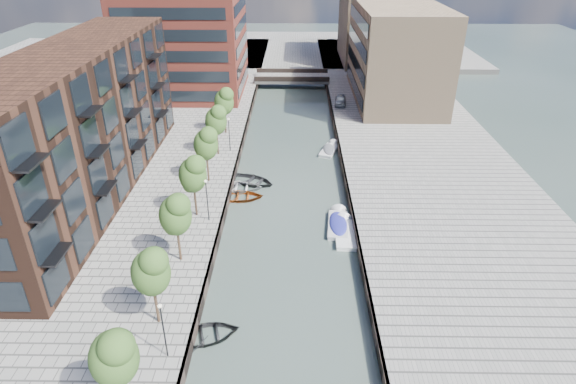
{
  "coord_description": "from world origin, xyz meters",
  "views": [
    {
      "loc": [
        0.58,
        -13.31,
        24.05
      ],
      "look_at": [
        0.0,
        24.89,
        3.5
      ],
      "focal_mm": 30.0,
      "sensor_mm": 36.0,
      "label": 1
    }
  ],
  "objects_px": {
    "bridge": "(292,78)",
    "tree_6": "(224,101)",
    "sloop_3": "(239,190)",
    "motorboat_2": "(345,232)",
    "sloop_2": "(240,199)",
    "sloop_4": "(252,183)",
    "tree_1": "(150,270)",
    "motorboat_4": "(330,149)",
    "tree_5": "(216,119)",
    "car": "(340,100)",
    "tree_3": "(193,173)",
    "motorboat_3": "(338,223)",
    "tree_2": "(175,213)",
    "tree_0": "(113,355)",
    "tree_4": "(206,143)",
    "sloop_0": "(206,338)"
  },
  "relations": [
    {
      "from": "bridge",
      "to": "tree_3",
      "type": "bearing_deg",
      "value": -100.25
    },
    {
      "from": "bridge",
      "to": "sloop_2",
      "type": "distance_m",
      "value": 42.45
    },
    {
      "from": "bridge",
      "to": "car",
      "type": "xyz_separation_m",
      "value": [
        7.5,
        -14.01,
        0.31
      ]
    },
    {
      "from": "sloop_0",
      "to": "motorboat_4",
      "type": "xyz_separation_m",
      "value": [
        10.28,
        31.88,
        0.18
      ]
    },
    {
      "from": "bridge",
      "to": "tree_6",
      "type": "relative_size",
      "value": 2.18
    },
    {
      "from": "tree_1",
      "to": "sloop_4",
      "type": "xyz_separation_m",
      "value": [
        4.41,
        22.37,
        -5.31
      ]
    },
    {
      "from": "tree_6",
      "to": "tree_3",
      "type": "bearing_deg",
      "value": -90.0
    },
    {
      "from": "sloop_4",
      "to": "motorboat_3",
      "type": "xyz_separation_m",
      "value": [
        8.77,
        -8.39,
        0.21
      ]
    },
    {
      "from": "motorboat_4",
      "to": "tree_0",
      "type": "bearing_deg",
      "value": -109.34
    },
    {
      "from": "sloop_3",
      "to": "motorboat_2",
      "type": "relative_size",
      "value": 0.99
    },
    {
      "from": "sloop_2",
      "to": "sloop_4",
      "type": "relative_size",
      "value": 0.92
    },
    {
      "from": "tree_2",
      "to": "motorboat_2",
      "type": "bearing_deg",
      "value": 22.43
    },
    {
      "from": "tree_5",
      "to": "tree_6",
      "type": "bearing_deg",
      "value": 90.0
    },
    {
      "from": "sloop_0",
      "to": "motorboat_2",
      "type": "bearing_deg",
      "value": -54.96
    },
    {
      "from": "tree_1",
      "to": "sloop_3",
      "type": "height_order",
      "value": "tree_1"
    },
    {
      "from": "tree_3",
      "to": "motorboat_3",
      "type": "distance_m",
      "value": 14.13
    },
    {
      "from": "tree_1",
      "to": "tree_5",
      "type": "xyz_separation_m",
      "value": [
        0.0,
        28.0,
        0.0
      ]
    },
    {
      "from": "tree_1",
      "to": "tree_6",
      "type": "distance_m",
      "value": 35.0
    },
    {
      "from": "tree_0",
      "to": "motorboat_4",
      "type": "distance_m",
      "value": 41.03
    },
    {
      "from": "tree_5",
      "to": "car",
      "type": "bearing_deg",
      "value": 49.88
    },
    {
      "from": "tree_4",
      "to": "sloop_2",
      "type": "distance_m",
      "value": 6.71
    },
    {
      "from": "tree_4",
      "to": "motorboat_3",
      "type": "bearing_deg",
      "value": -28.03
    },
    {
      "from": "sloop_3",
      "to": "car",
      "type": "height_order",
      "value": "car"
    },
    {
      "from": "tree_3",
      "to": "tree_6",
      "type": "xyz_separation_m",
      "value": [
        0.0,
        21.0,
        0.0
      ]
    },
    {
      "from": "bridge",
      "to": "sloop_4",
      "type": "distance_m",
      "value": 38.87
    },
    {
      "from": "tree_3",
      "to": "motorboat_2",
      "type": "bearing_deg",
      "value": -5.62
    },
    {
      "from": "bridge",
      "to": "tree_4",
      "type": "distance_m",
      "value": 41.08
    },
    {
      "from": "sloop_4",
      "to": "motorboat_3",
      "type": "height_order",
      "value": "motorboat_3"
    },
    {
      "from": "tree_1",
      "to": "motorboat_4",
      "type": "xyz_separation_m",
      "value": [
        13.48,
        31.42,
        -5.12
      ]
    },
    {
      "from": "sloop_4",
      "to": "tree_4",
      "type": "bearing_deg",
      "value": 131.8
    },
    {
      "from": "tree_0",
      "to": "tree_6",
      "type": "distance_m",
      "value": 42.0
    },
    {
      "from": "tree_6",
      "to": "motorboat_3",
      "type": "distance_m",
      "value": 25.33
    },
    {
      "from": "tree_1",
      "to": "motorboat_4",
      "type": "relative_size",
      "value": 1.25
    },
    {
      "from": "tree_2",
      "to": "sloop_0",
      "type": "relative_size",
      "value": 1.29
    },
    {
      "from": "sloop_3",
      "to": "tree_2",
      "type": "bearing_deg",
      "value": 168.66
    },
    {
      "from": "tree_2",
      "to": "motorboat_4",
      "type": "bearing_deg",
      "value": 61.09
    },
    {
      "from": "tree_1",
      "to": "motorboat_4",
      "type": "bearing_deg",
      "value": 66.77
    },
    {
      "from": "tree_2",
      "to": "sloop_4",
      "type": "height_order",
      "value": "tree_2"
    },
    {
      "from": "tree_2",
      "to": "tree_5",
      "type": "xyz_separation_m",
      "value": [
        0.0,
        21.0,
        0.0
      ]
    },
    {
      "from": "tree_4",
      "to": "sloop_3",
      "type": "height_order",
      "value": "tree_4"
    },
    {
      "from": "sloop_4",
      "to": "tree_2",
      "type": "bearing_deg",
      "value": -171.48
    },
    {
      "from": "motorboat_2",
      "to": "tree_2",
      "type": "bearing_deg",
      "value": -157.57
    },
    {
      "from": "sloop_0",
      "to": "tree_6",
      "type": "bearing_deg",
      "value": -11.14
    },
    {
      "from": "sloop_2",
      "to": "sloop_4",
      "type": "xyz_separation_m",
      "value": [
        0.9,
        3.51,
        0.0
      ]
    },
    {
      "from": "tree_0",
      "to": "motorboat_3",
      "type": "distance_m",
      "value": 25.3
    },
    {
      "from": "sloop_4",
      "to": "car",
      "type": "distance_m",
      "value": 27.26
    },
    {
      "from": "tree_5",
      "to": "tree_0",
      "type": "bearing_deg",
      "value": -90.0
    },
    {
      "from": "tree_4",
      "to": "car",
      "type": "xyz_separation_m",
      "value": [
        16.0,
        25.99,
        -3.61
      ]
    },
    {
      "from": "bridge",
      "to": "sloop_3",
      "type": "height_order",
      "value": "bridge"
    },
    {
      "from": "tree_3",
      "to": "sloop_3",
      "type": "xyz_separation_m",
      "value": [
        3.15,
        6.81,
        -5.31
      ]
    }
  ]
}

